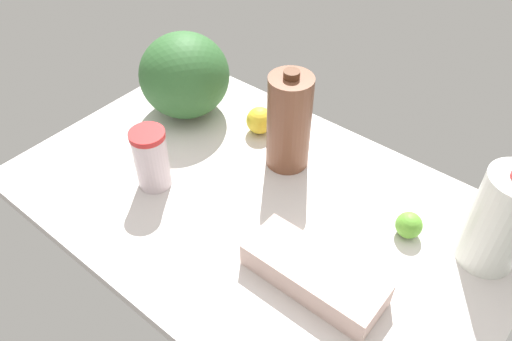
{
  "coord_description": "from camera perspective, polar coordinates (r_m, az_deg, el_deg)",
  "views": [
    {
      "loc": [
        53.02,
        -64.97,
        91.1
      ],
      "look_at": [
        0.0,
        0.0,
        13.0
      ],
      "focal_mm": 35.0,
      "sensor_mm": 36.0,
      "label": 1
    }
  ],
  "objects": [
    {
      "name": "chocolate_milk_jug",
      "position": [
        1.24,
        3.79,
        5.55
      ],
      "size": [
        11.06,
        11.06,
        27.51
      ],
      "color": "brown",
      "rests_on": "countertop"
    },
    {
      "name": "milk_jug",
      "position": [
        1.13,
        26.18,
        -5.11
      ],
      "size": [
        12.22,
        12.22,
        25.48
      ],
      "color": "white",
      "rests_on": "countertop"
    },
    {
      "name": "tumbler_cup",
      "position": [
        1.23,
        -11.88,
        1.33
      ],
      "size": [
        8.62,
        8.62,
        16.23
      ],
      "color": "silver",
      "rests_on": "countertop"
    },
    {
      "name": "egg_carton",
      "position": [
        1.05,
        6.63,
        -11.67
      ],
      "size": [
        29.89,
        11.89,
        6.06
      ],
      "primitive_type": "cube",
      "rotation": [
        0.0,
        0.0,
        0.0
      ],
      "color": "beige",
      "rests_on": "countertop"
    },
    {
      "name": "lime_by_jug",
      "position": [
        1.17,
        17.07,
        -5.98
      ],
      "size": [
        6.07,
        6.07,
        6.07
      ],
      "primitive_type": "sphere",
      "color": "#62AD35",
      "rests_on": "countertop"
    },
    {
      "name": "watermelon",
      "position": [
        1.44,
        -8.17,
        10.71
      ],
      "size": [
        25.44,
        25.44,
        24.04
      ],
      "primitive_type": "ellipsoid",
      "color": "#336732",
      "rests_on": "countertop"
    },
    {
      "name": "lemon_loose",
      "position": [
        1.39,
        0.43,
        5.76
      ],
      "size": [
        7.63,
        7.63,
        7.63
      ],
      "primitive_type": "sphere",
      "color": "yellow",
      "rests_on": "countertop"
    },
    {
      "name": "countertop",
      "position": [
        1.23,
        -0.0,
        -3.93
      ],
      "size": [
        120.0,
        76.0,
        3.0
      ],
      "primitive_type": "cube",
      "color": "silver",
      "rests_on": "ground"
    }
  ]
}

